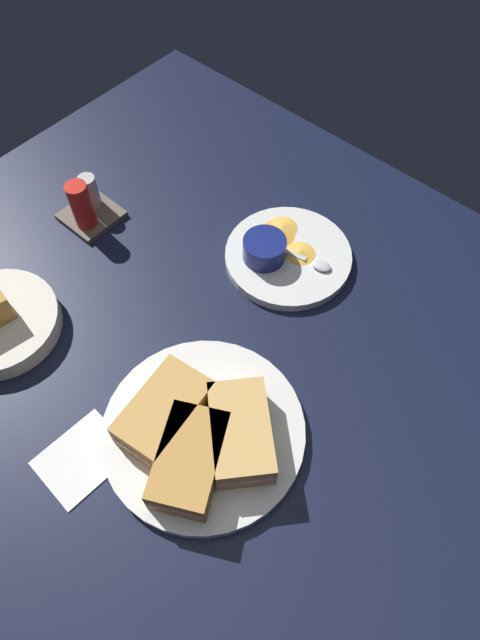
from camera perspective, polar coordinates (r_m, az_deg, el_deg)
ground_plane at (r=84.93cm, az=-6.46°, el=-3.67°), size 110.00×110.00×3.00cm
plate_sandwich_main at (r=77.00cm, az=-3.76°, el=-11.31°), size 27.59×27.59×1.60cm
sandwich_half_near at (r=75.07cm, az=-7.76°, el=-9.35°), size 14.09×9.31×4.80cm
sandwich_half_far at (r=72.40cm, az=-5.19°, el=-14.10°), size 15.05×12.80×4.80cm
sandwich_half_extra at (r=73.35cm, az=0.08°, el=-11.45°), size 14.35×14.74×4.80cm
ramekin_dark_sauce at (r=73.42cm, az=0.56°, el=-12.45°), size 6.29×6.29×3.50cm
spoon_by_dark_ramekin at (r=76.02cm, az=-2.68°, el=-10.64°), size 2.47×9.94×0.80cm
plate_chips_companion at (r=92.59cm, az=4.96°, el=6.52°), size 20.85×20.85×1.60cm
ramekin_light_gravy at (r=89.73cm, az=2.53°, el=7.37°), size 7.01×7.01×3.82cm
spoon_by_gravy_ramekin at (r=90.74cm, az=7.60°, el=5.86°), size 3.57×9.94×0.80cm
plantain_chip_scatter at (r=93.58cm, az=4.43°, el=8.35°), size 10.90×13.07×0.60cm
condiment_caddy at (r=99.75cm, az=-15.47°, el=11.27°), size 9.00×9.00×9.50cm
paper_napkin_folded at (r=79.07cm, az=-15.91°, el=-13.44°), size 11.53×9.66×0.40cm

